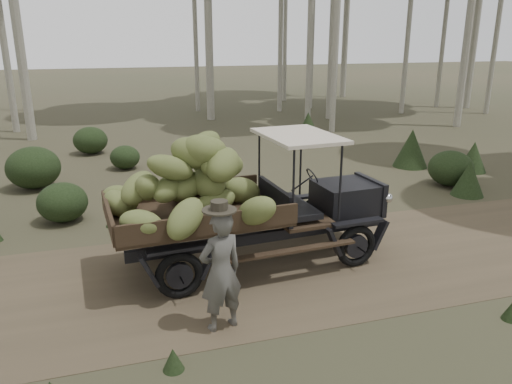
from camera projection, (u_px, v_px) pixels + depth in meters
ground at (280, 269)px, 8.82m from camera, size 120.00×120.00×0.00m
dirt_track at (280, 268)px, 8.82m from camera, size 70.00×4.00×0.01m
banana_truck at (223, 190)px, 8.45m from camera, size 5.26×2.56×2.51m
farmer at (221, 270)px, 6.77m from camera, size 0.72×0.57×1.89m
undergrowth at (327, 260)px, 7.93m from camera, size 20.59×24.52×1.35m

